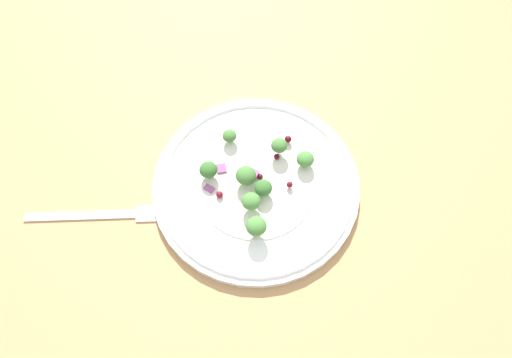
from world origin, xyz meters
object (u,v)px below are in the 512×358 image
broccoli_floret_1 (208,170)px  fork (102,215)px  plate (256,185)px  broccoli_floret_2 (229,136)px  broccoli_floret_0 (251,201)px

broccoli_floret_1 → fork: bearing=40.0°
plate → broccoli_floret_2: 7.95cm
broccoli_floret_0 → broccoli_floret_2: size_ratio=1.24×
plate → broccoli_floret_0: broccoli_floret_0 is taller
fork → broccoli_floret_0: bearing=-158.8°
broccoli_floret_2 → fork: broccoli_floret_2 is taller
plate → fork: 21.06cm
plate → fork: size_ratio=1.58×
broccoli_floret_1 → fork: size_ratio=0.14×
broccoli_floret_0 → broccoli_floret_1: size_ratio=1.02×
broccoli_floret_2 → fork: bearing=52.3°
broccoli_floret_0 → broccoli_floret_1: broccoli_floret_0 is taller
plate → broccoli_floret_2: bearing=-41.9°
broccoli_floret_1 → broccoli_floret_2: (-0.67, -6.15, -0.35)cm
plate → broccoli_floret_1: 6.85cm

